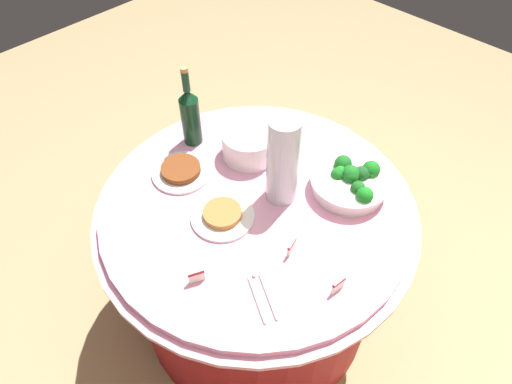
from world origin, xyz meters
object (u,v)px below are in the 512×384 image
label_placard_rear (339,284)px  wine_bottle (190,115)px  plate_stack (249,144)px  label_placard_front (196,276)px  food_plate_peanuts (223,215)px  label_placard_mid (292,246)px  serving_tongs (261,296)px  broccoli_bowl (350,181)px  food_plate_stir_fry (181,171)px  decorative_fruit_vase (283,164)px

label_placard_rear → wine_bottle: bearing=-99.5°
plate_stack → label_placard_front: size_ratio=3.82×
food_plate_peanuts → label_placard_mid: bearing=102.4°
food_plate_peanuts → label_placard_mid: label_placard_mid is taller
serving_tongs → plate_stack: bearing=-131.9°
wine_bottle → label_placard_rear: bearing=80.5°
broccoli_bowl → food_plate_stir_fry: size_ratio=1.27×
broccoli_bowl → decorative_fruit_vase: (0.19, -0.16, 0.11)m
wine_bottle → food_plate_stir_fry: size_ratio=1.53×
serving_tongs → broccoli_bowl: bearing=-172.2°
decorative_fruit_vase → label_placard_rear: decorative_fruit_vase is taller
plate_stack → label_placard_rear: (0.24, 0.61, -0.02)m
wine_bottle → food_plate_peanuts: (0.19, 0.37, -0.12)m
decorative_fruit_vase → label_placard_rear: 0.43m
wine_bottle → label_placard_mid: size_ratio=6.11×
broccoli_bowl → food_plate_peanuts: bearing=-29.8°
food_plate_peanuts → label_placard_rear: 0.46m
decorative_fruit_vase → food_plate_stir_fry: (0.18, -0.34, -0.14)m
label_placard_mid → decorative_fruit_vase: bearing=-130.2°
food_plate_stir_fry → label_placard_mid: label_placard_mid is taller
food_plate_stir_fry → food_plate_peanuts: bearing=82.3°
label_placard_front → label_placard_rear: 0.43m
decorative_fruit_vase → serving_tongs: decorative_fruit_vase is taller
wine_bottle → food_plate_stir_fry: 0.22m
food_plate_peanuts → label_placard_rear: bearing=96.4°
decorative_fruit_vase → label_placard_rear: bearing=66.4°
serving_tongs → label_placard_mid: bearing=-166.8°
label_placard_front → label_placard_rear: size_ratio=1.00×
broccoli_bowl → plate_stack: 0.41m
wine_bottle → food_plate_stir_fry: (0.15, 0.11, -0.11)m
label_placard_rear → label_placard_mid: bearing=-92.0°
food_plate_peanuts → food_plate_stir_fry: bearing=-97.7°
label_placard_mid → label_placard_rear: bearing=88.0°
plate_stack → broccoli_bowl: bearing=107.0°
serving_tongs → label_placard_front: 0.21m
wine_bottle → food_plate_stir_fry: bearing=35.6°
plate_stack → decorative_fruit_vase: bearing=72.9°
plate_stack → label_placard_mid: bearing=61.2°
food_plate_stir_fry → label_placard_rear: 0.72m
label_placard_front → label_placard_mid: same height
label_placard_front → label_placard_rear: bearing=130.2°
label_placard_front → food_plate_stir_fry: bearing=-123.7°
broccoli_bowl → serving_tongs: broccoli_bowl is taller
label_placard_mid → label_placard_rear: 0.19m
broccoli_bowl → plate_stack: size_ratio=1.33×
food_plate_peanuts → label_placard_front: label_placard_front is taller
label_placard_front → label_placard_mid: size_ratio=1.00×
decorative_fruit_vase → label_placard_front: decorative_fruit_vase is taller
wine_bottle → label_placard_front: bearing=50.4°
plate_stack → serving_tongs: bearing=48.1°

